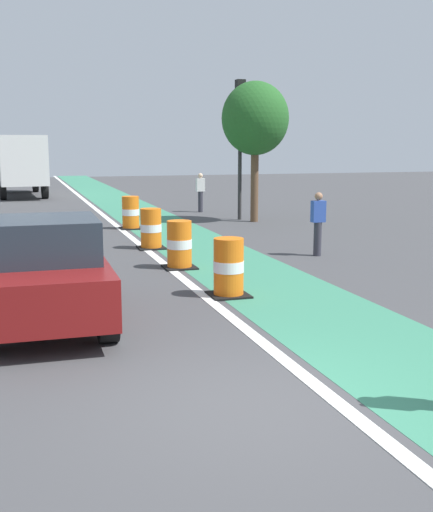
# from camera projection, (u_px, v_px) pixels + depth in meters

# --- Properties ---
(ground_plane) EXTENTS (100.00, 100.00, 0.00)m
(ground_plane) POSITION_uv_depth(u_px,v_px,m) (252.00, 404.00, 6.96)
(ground_plane) COLOR #424244
(bike_lane_strip) EXTENTS (2.50, 80.00, 0.01)m
(bike_lane_strip) POSITION_uv_depth(u_px,v_px,m) (186.00, 239.00, 18.95)
(bike_lane_strip) COLOR #387F60
(bike_lane_strip) RESTS_ON ground
(lane_divider_stripe) EXTENTS (0.20, 80.00, 0.01)m
(lane_divider_stripe) POSITION_uv_depth(u_px,v_px,m) (136.00, 242.00, 18.50)
(lane_divider_stripe) COLOR silver
(lane_divider_stripe) RESTS_ON ground
(parked_sedan_nearest) EXTENTS (1.97, 4.13, 1.70)m
(parked_sedan_nearest) POSITION_uv_depth(u_px,v_px,m) (44.00, 272.00, 9.92)
(parked_sedan_nearest) COLOR maroon
(parked_sedan_nearest) RESTS_ON ground
(traffic_barrel_front) EXTENTS (0.73, 0.73, 1.09)m
(traffic_barrel_front) POSITION_uv_depth(u_px,v_px,m) (229.00, 268.00, 11.82)
(traffic_barrel_front) COLOR orange
(traffic_barrel_front) RESTS_ON ground
(traffic_barrel_mid) EXTENTS (0.73, 0.73, 1.09)m
(traffic_barrel_mid) POSITION_uv_depth(u_px,v_px,m) (179.00, 245.00, 14.49)
(traffic_barrel_mid) COLOR orange
(traffic_barrel_mid) RESTS_ON ground
(traffic_barrel_back) EXTENTS (0.73, 0.73, 1.09)m
(traffic_barrel_back) POSITION_uv_depth(u_px,v_px,m) (151.00, 229.00, 17.21)
(traffic_barrel_back) COLOR orange
(traffic_barrel_back) RESTS_ON ground
(traffic_barrel_far) EXTENTS (0.73, 0.73, 1.09)m
(traffic_barrel_far) POSITION_uv_depth(u_px,v_px,m) (131.00, 213.00, 21.20)
(traffic_barrel_far) COLOR orange
(traffic_barrel_far) RESTS_ON ground
(delivery_truck_down_block) EXTENTS (2.76, 7.73, 3.23)m
(delivery_truck_down_block) POSITION_uv_depth(u_px,v_px,m) (19.00, 162.00, 34.39)
(delivery_truck_down_block) COLOR silver
(delivery_truck_down_block) RESTS_ON ground
(traffic_light_corner) EXTENTS (0.41, 0.32, 5.10)m
(traffic_light_corner) POSITION_uv_depth(u_px,v_px,m) (240.00, 125.00, 23.31)
(traffic_light_corner) COLOR #2D2D2D
(traffic_light_corner) RESTS_ON ground
(pedestrian_crossing) EXTENTS (0.34, 0.20, 1.61)m
(pedestrian_crossing) POSITION_uv_depth(u_px,v_px,m) (200.00, 191.00, 26.41)
(pedestrian_crossing) COLOR #33333D
(pedestrian_crossing) RESTS_ON ground
(pedestrian_waiting) EXTENTS (0.34, 0.20, 1.61)m
(pedestrian_waiting) POSITION_uv_depth(u_px,v_px,m) (318.00, 222.00, 16.05)
(pedestrian_waiting) COLOR #33333D
(pedestrian_waiting) RESTS_ON ground
(street_tree_sidewalk) EXTENTS (2.40, 2.40, 5.00)m
(street_tree_sidewalk) POSITION_uv_depth(u_px,v_px,m) (255.00, 119.00, 22.66)
(street_tree_sidewalk) COLOR brown
(street_tree_sidewalk) RESTS_ON ground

